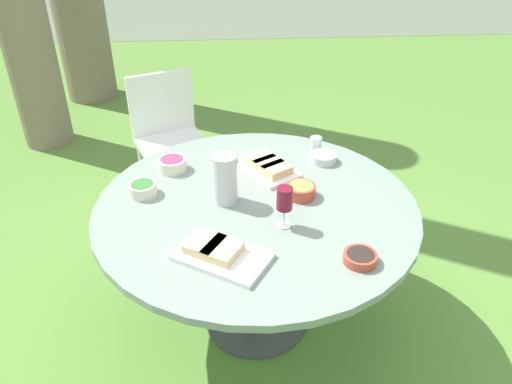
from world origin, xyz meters
name	(u,v)px	position (x,y,z in m)	size (l,w,h in m)	color
ground_plane	(256,319)	(0.00, 0.00, 0.00)	(40.00, 40.00, 0.00)	#5B8C38
river_strip	(228,12)	(0.00, 6.96, 0.00)	(40.00, 3.34, 0.01)	#6B7F5B
dining_table	(256,220)	(0.00, 0.00, 0.64)	(1.44, 1.44, 0.73)	#4C4C51
chair_near_left	(169,131)	(-0.50, 1.22, 0.52)	(0.57, 0.56, 0.89)	white
water_pitcher	(225,179)	(-0.13, 0.03, 0.85)	(0.12, 0.11, 0.23)	silver
wine_glass	(285,200)	(0.10, -0.18, 0.86)	(0.07, 0.07, 0.18)	silver
platter_bread_main	(268,167)	(0.08, 0.28, 0.76)	(0.32, 0.35, 0.06)	white
platter_charcuterie	(219,252)	(-0.17, -0.36, 0.75)	(0.41, 0.37, 0.06)	white
bowl_fries	(301,190)	(0.21, 0.04, 0.76)	(0.13, 0.13, 0.06)	#B74733
bowl_salad	(143,188)	(-0.51, 0.11, 0.76)	(0.13, 0.13, 0.06)	beige
bowl_olives	(360,257)	(0.37, -0.42, 0.75)	(0.13, 0.13, 0.04)	#B74733
bowl_dip_red	(172,164)	(-0.39, 0.33, 0.76)	(0.14, 0.14, 0.06)	beige
bowl_dip_cream	(323,157)	(0.37, 0.36, 0.75)	(0.13, 0.13, 0.04)	silver
cup_water_near	(316,145)	(0.35, 0.47, 0.77)	(0.06, 0.06, 0.08)	silver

